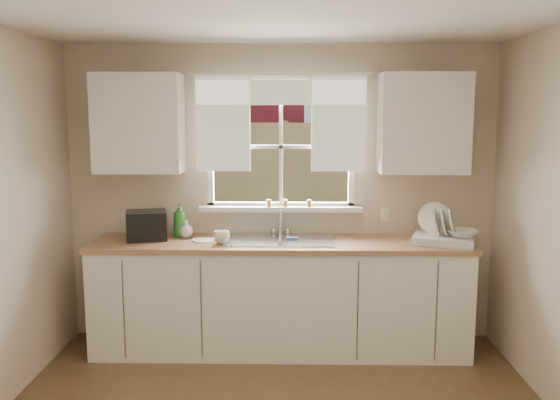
{
  "coord_description": "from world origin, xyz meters",
  "views": [
    {
      "loc": [
        0.09,
        -2.99,
        1.94
      ],
      "look_at": [
        0.0,
        1.65,
        1.25
      ],
      "focal_mm": 38.0,
      "sensor_mm": 36.0,
      "label": 1
    }
  ],
  "objects_px": {
    "cup": "(222,237)",
    "black_appliance": "(146,225)",
    "dish_rack": "(443,235)",
    "soap_bottle_a": "(179,220)"
  },
  "relations": [
    {
      "from": "dish_rack",
      "to": "cup",
      "type": "bearing_deg",
      "value": -178.27
    },
    {
      "from": "soap_bottle_a",
      "to": "black_appliance",
      "type": "xyz_separation_m",
      "value": [
        -0.25,
        -0.12,
        -0.03
      ]
    },
    {
      "from": "cup",
      "to": "soap_bottle_a",
      "type": "bearing_deg",
      "value": 126.76
    },
    {
      "from": "soap_bottle_a",
      "to": "black_appliance",
      "type": "height_order",
      "value": "soap_bottle_a"
    },
    {
      "from": "cup",
      "to": "black_appliance",
      "type": "relative_size",
      "value": 0.41
    },
    {
      "from": "dish_rack",
      "to": "black_appliance",
      "type": "distance_m",
      "value": 2.39
    },
    {
      "from": "black_appliance",
      "to": "soap_bottle_a",
      "type": "bearing_deg",
      "value": 10.5
    },
    {
      "from": "soap_bottle_a",
      "to": "cup",
      "type": "relative_size",
      "value": 2.19
    },
    {
      "from": "soap_bottle_a",
      "to": "cup",
      "type": "bearing_deg",
      "value": -51.9
    },
    {
      "from": "soap_bottle_a",
      "to": "black_appliance",
      "type": "distance_m",
      "value": 0.28
    }
  ]
}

